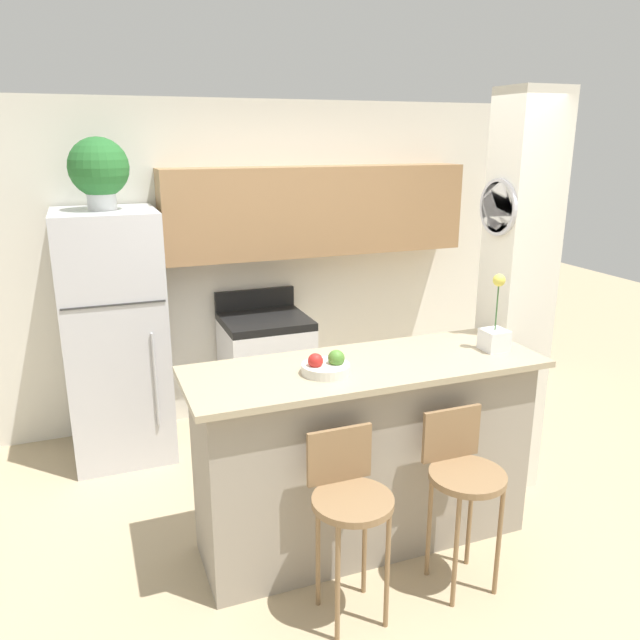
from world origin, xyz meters
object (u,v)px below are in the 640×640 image
(bar_stool_left, at_px, (349,499))
(orchid_vase, at_px, (495,332))
(refrigerator, at_px, (115,337))
(potted_plant_on_fridge, at_px, (99,170))
(bar_stool_right, at_px, (463,475))
(stove_range, at_px, (266,371))
(fruit_bowl, at_px, (326,366))

(bar_stool_left, height_order, orchid_vase, orchid_vase)
(refrigerator, bearing_deg, orchid_vase, -39.84)
(refrigerator, height_order, orchid_vase, refrigerator)
(bar_stool_left, bearing_deg, potted_plant_on_fridge, 113.11)
(bar_stool_left, distance_m, bar_stool_right, 0.63)
(stove_range, height_order, orchid_vase, orchid_vase)
(potted_plant_on_fridge, bearing_deg, fruit_bowl, -60.00)
(refrigerator, relative_size, bar_stool_left, 1.92)
(stove_range, relative_size, potted_plant_on_fridge, 2.24)
(stove_range, relative_size, orchid_vase, 2.40)
(bar_stool_left, bearing_deg, stove_range, 84.16)
(fruit_bowl, bearing_deg, bar_stool_right, -38.41)
(stove_range, height_order, fruit_bowl, fruit_bowl)
(orchid_vase, bearing_deg, bar_stool_left, -157.66)
(refrigerator, xyz_separation_m, stove_range, (1.13, 0.06, -0.44))
(stove_range, height_order, bar_stool_right, stove_range)
(stove_range, relative_size, fruit_bowl, 4.25)
(potted_plant_on_fridge, bearing_deg, bar_stool_right, -54.14)
(orchid_vase, bearing_deg, stove_range, 116.82)
(fruit_bowl, bearing_deg, stove_range, 84.58)
(potted_plant_on_fridge, height_order, orchid_vase, potted_plant_on_fridge)
(stove_range, relative_size, bar_stool_right, 1.14)
(stove_range, distance_m, bar_stool_right, 2.22)
(orchid_vase, bearing_deg, potted_plant_on_fridge, 140.16)
(bar_stool_right, xyz_separation_m, fruit_bowl, (-0.57, 0.45, 0.50))
(orchid_vase, xyz_separation_m, fruit_bowl, (-1.04, 0.00, -0.07))
(bar_stool_right, distance_m, fruit_bowl, 0.88)
(bar_stool_right, bearing_deg, stove_range, 100.54)
(bar_stool_right, bearing_deg, fruit_bowl, 141.59)
(potted_plant_on_fridge, xyz_separation_m, fruit_bowl, (0.96, -1.67, -0.93))
(stove_range, bearing_deg, refrigerator, -177.04)
(bar_stool_right, distance_m, orchid_vase, 0.87)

